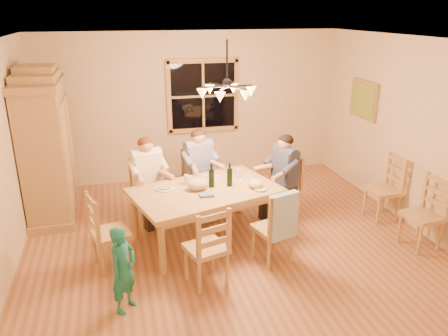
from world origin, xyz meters
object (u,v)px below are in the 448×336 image
object	(u,v)px
chandelier	(227,91)
chair_spare_front	(420,226)
adult_slate_man	(284,167)
chair_end_left	(112,244)
chair_near_right	(273,239)
adult_woman	(147,170)
wine_bottle_a	(211,176)
chair_spare_back	(382,200)
armoire	(47,150)
chair_end_right	(282,200)
adult_plaid_man	(199,160)
wine_bottle_b	(230,174)
dining_table	(205,196)
chair_near_left	(206,259)
child	(123,270)
chair_far_right	(200,192)

from	to	relation	value
chandelier	chair_spare_front	xyz separation A→B (m)	(2.45, -0.91, -1.77)
chandelier	adult_slate_man	world-z (taller)	chandelier
chair_end_left	chair_near_right	bearing A→B (deg)	63.43
chair_end_left	adult_woman	distance (m)	1.35
wine_bottle_a	chair_spare_back	distance (m)	2.72
armoire	adult_slate_man	size ratio (longest dim) A/B	2.63
chair_end_right	wine_bottle_a	world-z (taller)	wine_bottle_a
armoire	adult_woman	xyz separation A→B (m)	(1.42, -0.65, -0.22)
adult_woman	chair_spare_front	xyz separation A→B (m)	(3.46, -1.64, -0.54)
adult_slate_man	wine_bottle_a	distance (m)	1.21
adult_plaid_man	wine_bottle_b	xyz separation A→B (m)	(0.24, -0.93, 0.08)
chair_end_left	armoire	bearing A→B (deg)	-170.11
dining_table	wine_bottle_a	distance (m)	0.29
chair_end_right	wine_bottle_a	xyz separation A→B (m)	(-1.17, -0.30, 0.62)
chair_end_left	dining_table	bearing A→B (deg)	90.00
dining_table	adult_woman	bearing A→B (deg)	133.94
chair_near_left	chair_end_left	xyz separation A→B (m)	(-1.06, 0.63, 0.00)
armoire	adult_slate_man	xyz separation A→B (m)	(3.40, -1.02, -0.22)
armoire	chair_end_left	distance (m)	2.09
chair_end_right	chair_end_left	bearing A→B (deg)	90.00
adult_plaid_man	child	xyz separation A→B (m)	(-1.26, -2.23, -0.36)
chair_spare_back	wine_bottle_b	bearing A→B (deg)	87.34
chair_end_left	wine_bottle_a	world-z (taller)	wine_bottle_a
chair_near_right	wine_bottle_b	world-z (taller)	wine_bottle_b
chair_end_right	dining_table	bearing A→B (deg)	90.00
wine_bottle_b	adult_plaid_man	bearing A→B (deg)	104.62
chair_near_right	child	distance (m)	1.94
adult_slate_man	wine_bottle_b	world-z (taller)	adult_slate_man
dining_table	wine_bottle_b	world-z (taller)	wine_bottle_b
wine_bottle_b	child	distance (m)	2.04
chair_near_left	adult_slate_man	size ratio (longest dim) A/B	1.13
chair_end_right	wine_bottle_b	size ratio (longest dim) A/B	3.00
chair_end_left	wine_bottle_b	size ratio (longest dim) A/B	3.00
armoire	adult_plaid_man	distance (m)	2.28
dining_table	chair_near_left	size ratio (longest dim) A/B	2.18
chandelier	adult_woman	distance (m)	1.75
adult_woman	adult_plaid_man	world-z (taller)	same
chair_far_right	wine_bottle_a	size ratio (longest dim) A/B	3.00
armoire	chair_near_left	world-z (taller)	armoire
chandelier	chair_near_right	bearing A→B (deg)	-60.94
chair_end_left	wine_bottle_b	distance (m)	1.78
dining_table	adult_plaid_man	size ratio (longest dim) A/B	2.46
dining_table	chair_near_right	distance (m)	1.08
chandelier	chair_end_left	distance (m)	2.40
chair_near_right	wine_bottle_b	bearing A→B (deg)	98.74
chair_end_right	chair_near_left	bearing A→B (deg)	116.57
chair_near_right	adult_plaid_man	xyz separation A→B (m)	(-0.60, 1.70, 0.54)
chair_near_left	chair_near_right	xyz separation A→B (m)	(0.92, 0.26, 0.00)
adult_woman	chair_spare_front	bearing A→B (deg)	138.59
chair_far_right	adult_plaid_man	size ratio (longest dim) A/B	1.13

